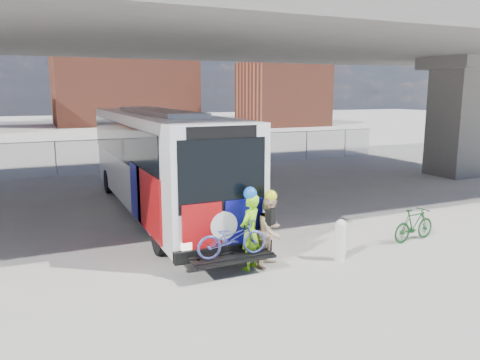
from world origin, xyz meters
TOP-DOWN VIEW (x-y plane):
  - ground at (0.00, 0.00)m, footprint 160.00×160.00m
  - bus at (-2.00, 2.80)m, footprint 2.67×12.90m
  - overpass at (0.00, 4.00)m, footprint 40.00×16.00m
  - chainlink_fence at (0.00, 12.00)m, footprint 30.00×0.06m
  - brick_buildings at (1.23, 48.23)m, footprint 54.00×22.00m
  - smokestack at (14.00, 55.00)m, footprint 2.20×2.20m
  - bollard at (0.96, -3.96)m, footprint 0.28×0.28m
  - cyclist_hivis at (-1.42, -3.53)m, footprint 0.82×0.76m
  - cyclist_tan at (-0.86, -3.53)m, footprint 1.08×1.04m
  - bike_parked at (3.88, -3.53)m, footprint 1.66×0.64m

SIDE VIEW (x-z plane):
  - ground at x=0.00m, z-range 0.00..0.00m
  - bike_parked at x=3.88m, z-range 0.00..0.97m
  - bollard at x=0.96m, z-range 0.04..1.13m
  - cyclist_tan at x=-0.86m, z-range -0.05..1.88m
  - cyclist_hivis at x=-1.42m, z-range -0.04..2.02m
  - chainlink_fence at x=0.00m, z-range -13.58..16.42m
  - bus at x=-2.00m, z-range 0.26..3.95m
  - brick_buildings at x=1.23m, z-range -0.58..11.42m
  - overpass at x=0.00m, z-range 2.57..10.52m
  - smokestack at x=14.00m, z-range 0.00..25.00m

